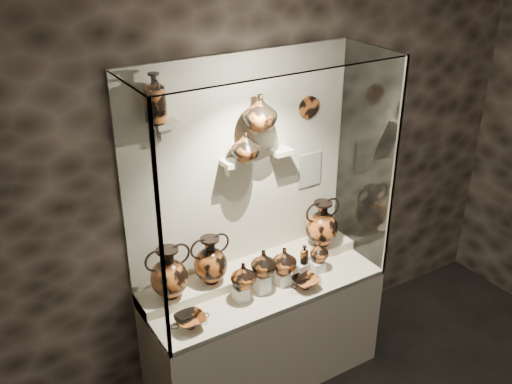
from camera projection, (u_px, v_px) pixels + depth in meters
wall_back at (240, 169)px, 3.90m from camera, size 5.00×0.02×3.20m
plinth at (264, 334)px, 4.18m from camera, size 1.70×0.60×0.80m
front_tier at (264, 287)px, 4.00m from camera, size 1.68×0.58×0.03m
rear_tier at (251, 271)px, 4.12m from camera, size 1.70×0.25×0.10m
back_panel at (240, 169)px, 3.89m from camera, size 1.70×0.03×1.60m
glass_front at (291, 204)px, 3.42m from camera, size 1.70×0.01×1.60m
glass_left at (140, 220)px, 3.25m from camera, size 0.01×0.60×1.60m
glass_right at (366, 159)px, 4.05m from camera, size 0.01×0.60×1.60m
glass_top at (266, 63)px, 3.30m from camera, size 1.70×0.60×0.01m
frame_post_left at (161, 242)px, 3.04m from camera, size 0.02×0.02×1.60m
frame_post_right at (394, 174)px, 3.82m from camera, size 0.02×0.02×1.60m
pedestal_a at (241, 293)px, 3.83m from camera, size 0.09×0.09×0.10m
pedestal_b at (262, 283)px, 3.90m from camera, size 0.09×0.09×0.13m
pedestal_c at (283, 278)px, 3.99m from camera, size 0.09×0.09×0.09m
pedestal_d at (301, 270)px, 4.06m from camera, size 0.09×0.09×0.12m
pedestal_e at (317, 266)px, 4.13m from camera, size 0.09×0.09×0.08m
bracket_ul at (166, 124)px, 3.38m from camera, size 0.14×0.12×0.04m
bracket_ca at (233, 163)px, 3.74m from camera, size 0.14×0.12×0.04m
bracket_cb at (259, 128)px, 3.75m from camera, size 0.10×0.12×0.04m
bracket_cc at (281, 151)px, 3.92m from camera, size 0.14×0.12×0.04m
amphora_left at (169, 272)px, 3.69m from camera, size 0.32×0.32×0.36m
amphora_mid at (210, 260)px, 3.84m from camera, size 0.32×0.32×0.35m
amphora_right at (322, 223)px, 4.27m from camera, size 0.30×0.30×0.36m
jug_a at (243, 275)px, 3.77m from camera, size 0.22×0.22×0.18m
jug_b at (263, 262)px, 3.85m from camera, size 0.18×0.18×0.18m
jug_c at (284, 260)px, 3.95m from camera, size 0.19×0.19×0.19m
jug_e at (319, 251)px, 4.10m from camera, size 0.16×0.16×0.14m
lekythos_small at (304, 254)px, 3.99m from camera, size 0.08×0.08×0.16m
kylix_left at (190, 321)px, 3.57m from camera, size 0.29×0.26×0.10m
kylix_right at (306, 282)px, 3.95m from camera, size 0.24×0.20×0.09m
lekythos_tall at (155, 96)px, 3.26m from camera, size 0.18×0.18×0.34m
ovoid_vase_a at (245, 146)px, 3.69m from camera, size 0.21×0.21×0.20m
ovoid_vase_b at (260, 112)px, 3.63m from camera, size 0.23×0.23×0.23m
wall_plate at (309, 107)px, 3.97m from camera, size 0.16×0.02×0.16m
info_placard at (310, 170)px, 4.20m from camera, size 0.19×0.01×0.26m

